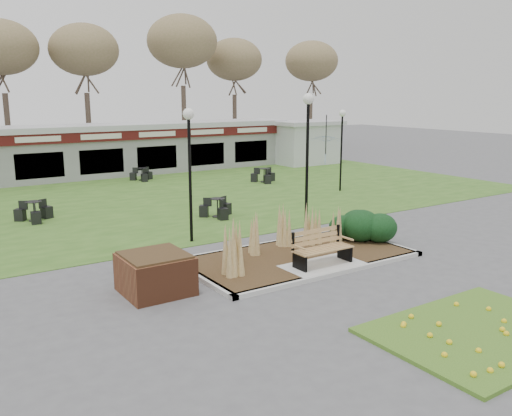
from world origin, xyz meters
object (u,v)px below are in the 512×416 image
bistro_set_c (264,178)px  lamp_post_far_right (342,132)px  lamp_post_mid_right (189,146)px  service_hut (304,142)px  bistro_set_a (34,214)px  food_pavilion (93,150)px  bistro_set_d (218,211)px  park_bench (321,247)px  patio_umbrella (326,150)px  lamp_post_near_left (308,130)px  bistro_set_b (142,176)px  brick_planter (155,273)px

bistro_set_c → lamp_post_far_right: bearing=-68.9°
lamp_post_mid_right → service_hut: bearing=41.6°
lamp_post_far_right → bistro_set_a: lamp_post_far_right is taller
food_pavilion → lamp_post_mid_right: bearing=-96.2°
food_pavilion → bistro_set_d: food_pavilion is taller
park_bench → bistro_set_a: bearing=117.7°
bistro_set_a → patio_umbrella: size_ratio=0.56×
lamp_post_near_left → lamp_post_mid_right: 4.44m
food_pavilion → lamp_post_mid_right: lamp_post_mid_right is taller
service_hut → bistro_set_c: (-6.71, -5.09, -1.19)m
service_hut → lamp_post_near_left: size_ratio=0.95×
park_bench → lamp_post_mid_right: (-1.68, 4.28, 2.45)m
service_hut → lamp_post_mid_right: (-15.18, -13.47, 1.59)m
lamp_post_mid_right → bistro_set_d: lamp_post_mid_right is taller
bistro_set_c → patio_umbrella: (4.27, 0.09, 1.21)m
patio_umbrella → service_hut: bearing=64.1°
service_hut → lamp_post_far_right: lamp_post_far_right is taller
bistro_set_a → lamp_post_mid_right: bearing=-58.1°
service_hut → lamp_post_far_right: size_ratio=1.14×
bistro_set_c → lamp_post_near_left: bearing=-115.2°
park_bench → lamp_post_far_right: 12.16m
lamp_post_far_right → bistro_set_a: size_ratio=2.83×
food_pavilion → lamp_post_mid_right: (-1.68, -15.43, 1.56)m
lamp_post_far_right → bistro_set_b: size_ratio=3.08×
lamp_post_mid_right → bistro_set_a: lamp_post_mid_right is taller
lamp_post_far_right → patio_umbrella: size_ratio=1.58×
bistro_set_c → brick_planter: bearing=-133.2°
service_hut → bistro_set_b: bearing=-175.2°
lamp_post_far_right → bistro_set_d: bearing=-167.6°
bistro_set_c → patio_umbrella: size_ratio=0.54×
park_bench → bistro_set_a: size_ratio=1.25×
brick_planter → patio_umbrella: (15.47, 12.00, 1.00)m
food_pavilion → service_hut: bearing=-8.3°
brick_planter → bistro_set_b: brick_planter is taller
service_hut → bistro_set_a: service_hut is taller
food_pavilion → lamp_post_near_left: 16.01m
brick_planter → bistro_set_a: bearing=95.1°
bistro_set_a → bistro_set_d: (5.92, -3.12, -0.00)m
service_hut → bistro_set_c: bearing=-142.8°
park_bench → bistro_set_a: 11.25m
lamp_post_far_right → park_bench: bearing=-134.6°
bistro_set_d → brick_planter: bearing=-130.0°
lamp_post_near_left → bistro_set_b: lamp_post_near_left is taller
park_bench → lamp_post_mid_right: size_ratio=0.41×
bistro_set_a → brick_planter: bearing=-84.9°
bistro_set_b → lamp_post_far_right: bearing=-50.7°
bistro_set_a → bistro_set_b: 9.66m
bistro_set_a → bistro_set_b: bearing=44.7°
brick_planter → food_pavilion: 19.49m
park_bench → lamp_post_near_left: 5.63m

